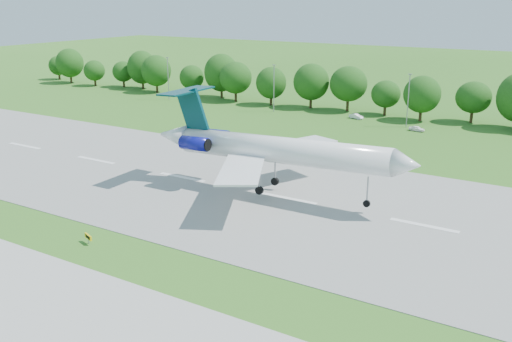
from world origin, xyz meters
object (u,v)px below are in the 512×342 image
airliner (268,148)px  service_vehicle_b (417,129)px  taxi_sign_left (88,237)px  service_vehicle_a (356,116)px

airliner → service_vehicle_b: bearing=81.3°
taxi_sign_left → service_vehicle_a: (-0.19, 86.61, -0.27)m
service_vehicle_b → service_vehicle_a: bearing=79.8°
taxi_sign_left → service_vehicle_b: 82.52m
service_vehicle_a → service_vehicle_b: 17.63m
service_vehicle_a → service_vehicle_b: service_vehicle_a is taller
service_vehicle_b → airliner: bearing=-178.3°
airliner → service_vehicle_a: airliner is taller
airliner → taxi_sign_left: bearing=-111.4°
airliner → service_vehicle_a: size_ratio=11.56×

